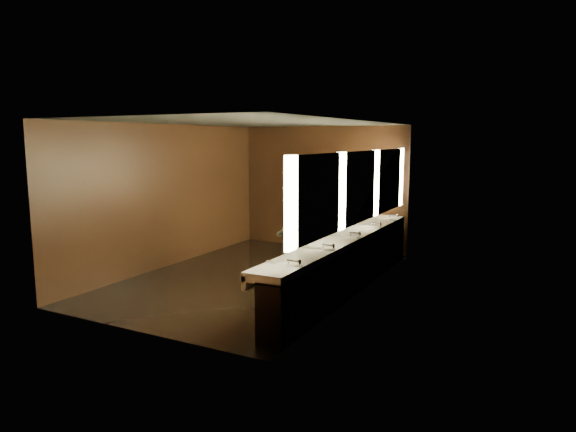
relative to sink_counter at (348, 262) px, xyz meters
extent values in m
plane|color=black|center=(-1.79, 0.00, -0.50)|extent=(6.00, 6.00, 0.00)
cube|color=#2D2D2B|center=(-1.79, 0.00, 2.30)|extent=(4.00, 6.00, 0.02)
cube|color=black|center=(-1.79, 3.00, 0.90)|extent=(4.00, 0.02, 2.80)
cube|color=black|center=(-1.79, -3.00, 0.90)|extent=(4.00, 0.02, 2.80)
cube|color=black|center=(-3.79, 0.00, 0.90)|extent=(0.02, 6.00, 2.80)
cube|color=black|center=(0.21, 0.00, 0.90)|extent=(0.02, 6.00, 2.80)
cube|color=black|center=(0.03, 0.00, -0.09)|extent=(0.36, 5.40, 0.81)
cube|color=silver|center=(-0.07, 0.00, 0.35)|extent=(0.55, 5.40, 0.12)
cube|color=silver|center=(-0.31, 0.00, 0.27)|extent=(0.06, 5.40, 0.18)
cylinder|color=silver|center=(0.12, -2.20, 0.49)|extent=(0.18, 0.04, 0.04)
cylinder|color=silver|center=(0.12, -1.10, 0.49)|extent=(0.18, 0.04, 0.04)
cylinder|color=silver|center=(0.12, 0.00, 0.49)|extent=(0.18, 0.04, 0.04)
cylinder|color=silver|center=(0.12, 1.10, 0.49)|extent=(0.18, 0.04, 0.04)
cylinder|color=silver|center=(0.12, 2.20, 0.49)|extent=(0.18, 0.04, 0.04)
cube|color=#FFF4B8|center=(0.18, -2.40, 1.25)|extent=(0.06, 0.22, 1.15)
cube|color=white|center=(0.19, -1.60, 1.25)|extent=(0.03, 1.32, 1.15)
cube|color=#FFF4B8|center=(0.18, -0.80, 1.25)|extent=(0.06, 0.23, 1.15)
cube|color=white|center=(0.19, 0.00, 1.25)|extent=(0.03, 1.32, 1.15)
cube|color=#FFF4B8|center=(0.18, 0.80, 1.25)|extent=(0.06, 0.23, 1.15)
cube|color=white|center=(0.19, 1.60, 1.25)|extent=(0.03, 1.32, 1.15)
cube|color=#FFF4B8|center=(0.18, 2.40, 1.25)|extent=(0.06, 0.22, 1.15)
imported|color=#7FB0BD|center=(-0.68, -0.75, 0.42)|extent=(0.68, 0.79, 1.84)
cylinder|color=black|center=(-0.22, -1.80, -0.22)|extent=(0.38, 0.38, 0.55)
camera|label=1|loc=(2.98, -7.79, 2.02)|focal=32.00mm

